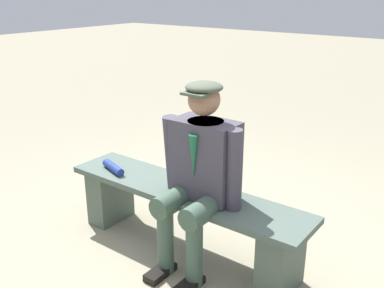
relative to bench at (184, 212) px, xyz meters
The scene contains 4 objects.
ground_plane 0.31m from the bench, ahead, with size 30.00×30.00×0.00m, color gray.
bench is the anchor object (origin of this frame).
seated_man 0.44m from the bench, 159.80° to the left, with size 0.60×0.58×1.28m.
rolled_magazine 0.66m from the bench, ahead, with size 0.06×0.06×0.26m, color navy.
Camera 1 is at (-1.72, 2.19, 1.83)m, focal length 41.18 mm.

